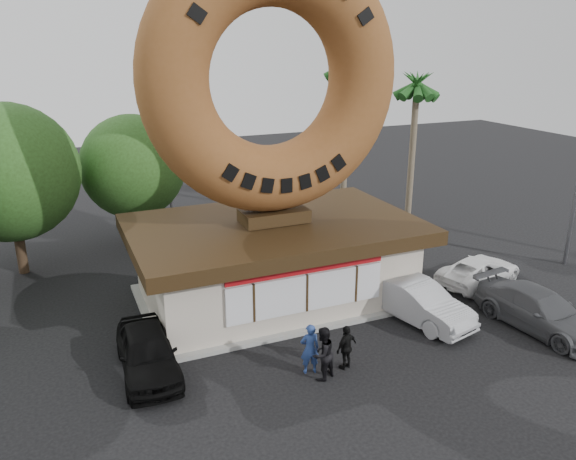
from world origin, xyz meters
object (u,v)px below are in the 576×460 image
at_px(car_grey, 540,310).
at_px(car_silver, 417,301).
at_px(person_center, 323,354).
at_px(street_lamp, 171,151).
at_px(person_left, 310,349).
at_px(giant_donut, 273,79).
at_px(donut_shop, 274,258).
at_px(person_right, 346,347).
at_px(car_white, 479,271).
at_px(car_black, 147,352).

bearing_deg(car_grey, car_silver, 141.06).
bearing_deg(person_center, street_lamp, -110.43).
distance_m(street_lamp, person_left, 15.91).
xyz_separation_m(giant_donut, car_silver, (4.23, -3.83, -7.98)).
height_order(donut_shop, person_right, donut_shop).
xyz_separation_m(giant_donut, street_lamp, (-1.86, 10.00, -4.25)).
relative_size(car_silver, car_white, 1.08).
xyz_separation_m(donut_shop, person_right, (0.18, -5.69, -1.01)).
bearing_deg(car_white, donut_shop, 60.13).
xyz_separation_m(street_lamp, car_black, (-3.86, -13.44, -3.75)).
bearing_deg(donut_shop, person_right, -88.22).
height_order(car_black, car_grey, car_black).
bearing_deg(car_white, giant_donut, 60.04).
bearing_deg(car_silver, giant_donut, 124.03).
xyz_separation_m(donut_shop, giant_donut, (0.00, 0.02, 6.96)).
xyz_separation_m(giant_donut, person_center, (-0.79, -5.93, -7.85)).
bearing_deg(car_white, car_grey, 153.49).
xyz_separation_m(giant_donut, person_right, (0.18, -5.71, -7.97)).
relative_size(street_lamp, person_right, 5.28).
relative_size(person_left, car_black, 0.40).
bearing_deg(car_grey, donut_shop, 135.53).
height_order(person_left, car_black, person_left).
xyz_separation_m(person_center, car_white, (9.47, 3.77, -0.29)).
bearing_deg(giant_donut, person_center, -97.57).
bearing_deg(donut_shop, car_black, -149.12).
distance_m(person_center, car_black, 5.53).
relative_size(person_left, car_silver, 0.37).
xyz_separation_m(person_center, car_silver, (5.02, 2.10, -0.13)).
xyz_separation_m(person_left, car_grey, (8.94, -0.70, -0.13)).
bearing_deg(car_black, giant_donut, 32.96).
xyz_separation_m(person_left, car_white, (9.69, 3.30, -0.26)).
relative_size(donut_shop, car_grey, 2.26).
bearing_deg(person_right, street_lamp, -103.49).
distance_m(donut_shop, car_black, 6.75).
height_order(donut_shop, car_black, donut_shop).
xyz_separation_m(person_right, car_grey, (7.76, -0.45, -0.04)).
relative_size(person_center, car_black, 0.41).
bearing_deg(car_black, person_center, -24.83).
relative_size(person_center, car_white, 0.42).
bearing_deg(person_right, car_silver, -175.98).
distance_m(car_black, car_silver, 9.96).
bearing_deg(street_lamp, giant_donut, -79.49).
bearing_deg(car_black, car_white, 7.03).
relative_size(giant_donut, person_right, 6.50).
bearing_deg(person_right, car_grey, 155.80).
distance_m(giant_donut, car_grey, 12.85).
bearing_deg(person_left, person_center, 126.01).
height_order(street_lamp, car_grey, street_lamp).
bearing_deg(car_white, person_right, 96.65).
xyz_separation_m(person_center, car_black, (-4.93, 2.49, -0.15)).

